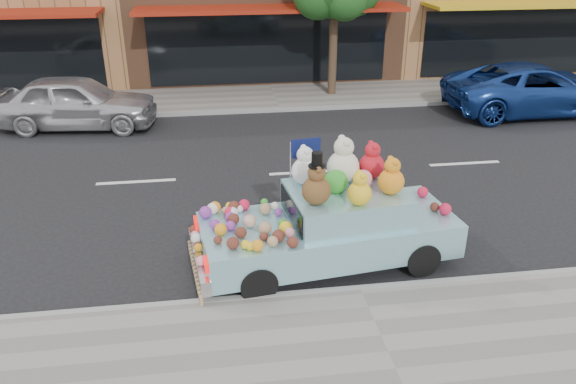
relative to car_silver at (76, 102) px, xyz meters
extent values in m
plane|color=black|center=(6.03, -4.26, -0.77)|extent=(120.00, 120.00, 0.00)
cube|color=gray|center=(6.03, -10.76, -0.71)|extent=(60.00, 3.00, 0.12)
cube|color=gray|center=(6.03, 2.24, -0.71)|extent=(60.00, 3.00, 0.12)
cube|color=gray|center=(6.03, -9.26, -0.71)|extent=(60.00, 0.12, 0.13)
cube|color=gray|center=(6.03, 0.74, -0.71)|extent=(60.00, 0.12, 0.13)
cube|color=black|center=(6.03, 3.72, 0.63)|extent=(8.50, 0.06, 2.40)
cube|color=maroon|center=(6.03, 2.84, 2.13)|extent=(9.00, 1.80, 0.12)
cube|color=black|center=(16.03, 3.72, 0.63)|extent=(8.50, 0.06, 2.40)
cube|color=gold|center=(16.03, 2.84, 2.13)|extent=(9.00, 1.80, 0.12)
cylinder|color=#38281C|center=(8.03, 2.24, 0.83)|extent=(0.28, 0.28, 3.20)
imported|color=silver|center=(0.00, 0.00, 0.00)|extent=(4.70, 2.29, 1.54)
imported|color=#1A3D93|center=(13.91, -0.46, 0.00)|extent=(5.56, 2.60, 1.54)
cylinder|color=black|center=(7.20, -8.85, -0.47)|extent=(0.62, 0.27, 0.60)
cylinder|color=black|center=(7.01, -7.30, -0.47)|extent=(0.62, 0.27, 0.60)
cylinder|color=black|center=(4.42, -9.19, -0.47)|extent=(0.62, 0.27, 0.60)
cylinder|color=black|center=(4.23, -7.64, -0.47)|extent=(0.62, 0.27, 0.60)
cube|color=#8BC4D0|center=(5.72, -8.24, -0.22)|extent=(4.47, 2.21, 0.60)
cube|color=#8BC4D0|center=(6.02, -8.21, 0.33)|extent=(2.07, 1.72, 0.50)
cube|color=silver|center=(3.51, -8.51, -0.37)|extent=(0.37, 1.79, 0.26)
cube|color=red|center=(3.65, -9.18, -0.05)|extent=(0.09, 0.29, 0.16)
cube|color=red|center=(3.48, -7.83, -0.05)|extent=(0.09, 0.29, 0.16)
cube|color=black|center=(5.07, -8.32, 0.33)|extent=(0.20, 1.30, 0.40)
sphere|color=brown|center=(5.41, -8.63, 0.81)|extent=(0.46, 0.46, 0.46)
sphere|color=brown|center=(5.41, -8.63, 1.11)|extent=(0.29, 0.29, 0.29)
sphere|color=brown|center=(5.41, -8.73, 1.20)|extent=(0.11, 0.11, 0.11)
sphere|color=brown|center=(5.41, -8.53, 1.20)|extent=(0.11, 0.11, 0.11)
cylinder|color=black|center=(5.41, -8.63, 1.23)|extent=(0.27, 0.27, 0.02)
cylinder|color=black|center=(5.41, -8.63, 1.34)|extent=(0.17, 0.17, 0.22)
sphere|color=beige|center=(6.02, -7.85, 0.86)|extent=(0.56, 0.56, 0.56)
sphere|color=beige|center=(6.02, -7.85, 1.22)|extent=(0.35, 0.35, 0.35)
sphere|color=beige|center=(6.02, -7.97, 1.33)|extent=(0.13, 0.13, 0.13)
sphere|color=beige|center=(6.02, -7.73, 1.33)|extent=(0.13, 0.13, 0.13)
sphere|color=orange|center=(6.70, -8.43, 0.79)|extent=(0.43, 0.43, 0.43)
sphere|color=orange|center=(6.70, -8.43, 1.07)|extent=(0.27, 0.27, 0.27)
sphere|color=orange|center=(6.70, -8.52, 1.16)|extent=(0.10, 0.10, 0.10)
sphere|color=orange|center=(6.70, -8.33, 1.16)|extent=(0.10, 0.10, 0.10)
sphere|color=#AD121E|center=(6.56, -7.74, 0.80)|extent=(0.45, 0.45, 0.45)
sphere|color=#AD121E|center=(6.56, -7.74, 1.09)|extent=(0.28, 0.28, 0.28)
sphere|color=#AD121E|center=(6.56, -7.83, 1.18)|extent=(0.10, 0.10, 0.10)
sphere|color=#AD121E|center=(6.56, -7.64, 1.18)|extent=(0.10, 0.10, 0.10)
sphere|color=white|center=(5.37, -7.83, 0.81)|extent=(0.46, 0.46, 0.46)
sphere|color=white|center=(5.37, -7.83, 1.11)|extent=(0.29, 0.29, 0.29)
sphere|color=white|center=(5.37, -7.93, 1.20)|extent=(0.11, 0.11, 0.11)
sphere|color=white|center=(5.37, -7.73, 1.20)|extent=(0.11, 0.11, 0.11)
sphere|color=#F7AE1B|center=(6.08, -8.75, 0.77)|extent=(0.39, 0.39, 0.39)
sphere|color=#F7AE1B|center=(6.08, -8.75, 1.02)|extent=(0.24, 0.24, 0.24)
sphere|color=#F7AE1B|center=(6.08, -8.84, 1.10)|extent=(0.09, 0.09, 0.09)
sphere|color=#F7AE1B|center=(6.08, -8.67, 1.10)|extent=(0.09, 0.09, 0.09)
sphere|color=#2B8E26|center=(5.82, -8.23, 0.76)|extent=(0.40, 0.40, 0.40)
sphere|color=pink|center=(6.31, -8.12, 0.73)|extent=(0.32, 0.32, 0.32)
sphere|color=silver|center=(4.11, -7.97, 0.17)|extent=(0.19, 0.19, 0.19)
sphere|color=gold|center=(4.93, -8.64, 0.19)|extent=(0.22, 0.22, 0.22)
sphere|color=#F6E5C3|center=(4.10, -7.93, 0.17)|extent=(0.18, 0.18, 0.18)
sphere|color=#9B7655|center=(4.67, -9.01, 0.17)|extent=(0.17, 0.17, 0.17)
sphere|color=#7A2D8C|center=(3.80, -8.32, 0.16)|extent=(0.17, 0.17, 0.17)
sphere|color=#7A2D8C|center=(3.65, -7.92, 0.19)|extent=(0.22, 0.22, 0.22)
sphere|color=#2B8E26|center=(4.90, -8.41, 0.15)|extent=(0.14, 0.14, 0.14)
sphere|color=#522117|center=(4.20, -8.67, 0.17)|extent=(0.19, 0.19, 0.19)
sphere|color=#9B7655|center=(4.00, -7.84, 0.15)|extent=(0.15, 0.15, 0.15)
sphere|color=#522117|center=(4.98, -9.08, 0.17)|extent=(0.18, 0.18, 0.18)
sphere|color=silver|center=(4.23, -7.79, 0.14)|extent=(0.13, 0.13, 0.13)
sphere|color=#7A2D8C|center=(4.89, -8.00, 0.14)|extent=(0.13, 0.13, 0.13)
sphere|color=orange|center=(4.43, -9.11, 0.17)|extent=(0.19, 0.19, 0.19)
sphere|color=red|center=(4.07, -7.96, 0.18)|extent=(0.20, 0.20, 0.20)
sphere|color=#522117|center=(3.83, -8.81, 0.15)|extent=(0.13, 0.13, 0.13)
sphere|color=gold|center=(4.25, -9.02, 0.15)|extent=(0.15, 0.15, 0.15)
sphere|color=#F6E5C3|center=(4.86, -7.77, 0.15)|extent=(0.15, 0.15, 0.15)
sphere|color=pink|center=(4.98, -8.76, 0.16)|extent=(0.17, 0.17, 0.17)
sphere|color=#522117|center=(4.06, -8.09, 0.16)|extent=(0.16, 0.16, 0.16)
sphere|color=#522117|center=(4.11, -8.21, 0.18)|extent=(0.20, 0.20, 0.20)
sphere|color=#7A2D8C|center=(4.06, -8.11, 0.17)|extent=(0.18, 0.18, 0.18)
sphere|color=gold|center=(4.32, -9.07, 0.15)|extent=(0.14, 0.14, 0.14)
sphere|color=#2B8E26|center=(4.69, -7.59, 0.15)|extent=(0.14, 0.14, 0.14)
sphere|color=#7A2D8C|center=(4.05, -8.41, 0.16)|extent=(0.17, 0.17, 0.17)
sphere|color=red|center=(4.32, -7.70, 0.18)|extent=(0.20, 0.20, 0.20)
sphere|color=#F6E5C3|center=(3.78, -7.78, 0.18)|extent=(0.20, 0.20, 0.20)
sphere|color=orange|center=(3.82, -7.74, 0.18)|extent=(0.21, 0.21, 0.21)
sphere|color=silver|center=(4.11, -8.19, 0.15)|extent=(0.13, 0.13, 0.13)
sphere|color=#522117|center=(4.06, -8.99, 0.18)|extent=(0.20, 0.20, 0.20)
sphere|color=#9B7655|center=(4.67, -7.92, 0.18)|extent=(0.20, 0.20, 0.20)
sphere|color=#9B7655|center=(4.59, -8.61, 0.19)|extent=(0.22, 0.22, 0.22)
sphere|color=#522117|center=(4.14, -7.75, 0.18)|extent=(0.20, 0.20, 0.20)
sphere|color=#522117|center=(4.55, -8.81, 0.15)|extent=(0.14, 0.14, 0.14)
sphere|color=gold|center=(4.07, -7.67, 0.15)|extent=(0.15, 0.15, 0.15)
sphere|color=#522117|center=(4.78, -8.87, 0.18)|extent=(0.20, 0.20, 0.20)
sphere|color=orange|center=(3.89, -8.54, 0.18)|extent=(0.21, 0.21, 0.21)
sphere|color=#D8A88C|center=(4.37, -8.36, 0.20)|extent=(0.22, 0.22, 0.22)
sphere|color=pink|center=(3.56, -8.89, -0.16)|extent=(0.17, 0.17, 0.17)
sphere|color=#522117|center=(3.56, -8.87, -0.16)|extent=(0.16, 0.16, 0.16)
sphere|color=gold|center=(3.50, -8.43, -0.16)|extent=(0.15, 0.15, 0.15)
sphere|color=silver|center=(3.47, -8.18, -0.15)|extent=(0.18, 0.18, 0.18)
sphere|color=pink|center=(3.46, -8.05, -0.17)|extent=(0.15, 0.15, 0.15)
sphere|color=orange|center=(3.51, -8.45, -0.17)|extent=(0.15, 0.15, 0.15)
sphere|color=gold|center=(3.56, -8.86, -0.18)|extent=(0.13, 0.13, 0.13)
sphere|color=#522117|center=(3.50, -8.43, -0.16)|extent=(0.16, 0.16, 0.16)
sphere|color=#522117|center=(3.43, -7.85, -0.16)|extent=(0.16, 0.16, 0.16)
sphere|color=#522117|center=(7.60, -8.21, 0.16)|extent=(0.16, 0.16, 0.16)
sphere|color=#9B7655|center=(7.07, -7.76, 0.17)|extent=(0.18, 0.18, 0.18)
sphere|color=red|center=(7.59, -7.64, 0.18)|extent=(0.20, 0.20, 0.20)
sphere|color=red|center=(7.72, -8.37, 0.18)|extent=(0.21, 0.21, 0.21)
cylinder|color=#997A54|center=(3.54, -9.36, -0.61)|extent=(0.06, 0.06, 0.17)
sphere|color=#997A54|center=(3.54, -9.36, -0.51)|extent=(0.07, 0.07, 0.07)
cylinder|color=#997A54|center=(3.52, -9.24, -0.61)|extent=(0.06, 0.06, 0.17)
sphere|color=#997A54|center=(3.52, -9.24, -0.51)|extent=(0.07, 0.07, 0.07)
cylinder|color=#997A54|center=(3.51, -9.12, -0.61)|extent=(0.06, 0.06, 0.17)
sphere|color=#997A54|center=(3.51, -9.12, -0.51)|extent=(0.07, 0.07, 0.07)
cylinder|color=#997A54|center=(3.49, -9.00, -0.61)|extent=(0.06, 0.06, 0.17)
sphere|color=#997A54|center=(3.49, -9.00, -0.51)|extent=(0.07, 0.07, 0.07)
cylinder|color=#997A54|center=(3.48, -8.88, -0.61)|extent=(0.06, 0.06, 0.17)
sphere|color=#997A54|center=(3.48, -8.88, -0.51)|extent=(0.07, 0.07, 0.07)
cylinder|color=#997A54|center=(3.46, -8.76, -0.61)|extent=(0.06, 0.06, 0.17)
sphere|color=#997A54|center=(3.46, -8.76, -0.51)|extent=(0.07, 0.07, 0.07)
cylinder|color=#997A54|center=(3.45, -8.64, -0.61)|extent=(0.06, 0.06, 0.17)
sphere|color=#997A54|center=(3.45, -8.64, -0.51)|extent=(0.07, 0.07, 0.07)
cylinder|color=#997A54|center=(3.43, -8.52, -0.61)|extent=(0.06, 0.06, 0.17)
sphere|color=#997A54|center=(3.43, -8.52, -0.51)|extent=(0.07, 0.07, 0.07)
cylinder|color=#997A54|center=(3.42, -8.40, -0.61)|extent=(0.06, 0.06, 0.17)
sphere|color=#997A54|center=(3.42, -8.40, -0.51)|extent=(0.07, 0.07, 0.07)
cylinder|color=#997A54|center=(3.40, -8.28, -0.61)|extent=(0.06, 0.06, 0.17)
sphere|color=#997A54|center=(3.40, -8.28, -0.51)|extent=(0.07, 0.07, 0.07)
cylinder|color=#997A54|center=(3.39, -8.16, -0.61)|extent=(0.06, 0.06, 0.17)
sphere|color=#997A54|center=(3.39, -8.16, -0.51)|extent=(0.07, 0.07, 0.07)
cylinder|color=#997A54|center=(3.38, -8.04, -0.61)|extent=(0.06, 0.06, 0.17)
sphere|color=#997A54|center=(3.38, -8.04, -0.51)|extent=(0.07, 0.07, 0.07)
cylinder|color=#997A54|center=(3.36, -7.92, -0.61)|extent=(0.06, 0.06, 0.17)
sphere|color=#997A54|center=(3.36, -7.92, -0.51)|extent=(0.07, 0.07, 0.07)
cylinder|color=#997A54|center=(3.35, -7.80, -0.61)|extent=(0.06, 0.06, 0.17)
sphere|color=#997A54|center=(3.35, -7.80, -0.51)|extent=(0.07, 0.07, 0.07)
cylinder|color=#997A54|center=(3.33, -7.68, -0.61)|extent=(0.06, 0.06, 0.17)
sphere|color=#997A54|center=(3.33, -7.68, -0.51)|extent=(0.07, 0.07, 0.07)
cylinder|color=silver|center=(5.14, -7.66, 0.93)|extent=(0.02, 0.02, 0.70)
cube|color=#0C1447|center=(5.42, -7.60, 1.14)|extent=(0.52, 0.08, 0.34)
camera|label=1|loc=(3.85, -16.47, 4.53)|focal=35.00mm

